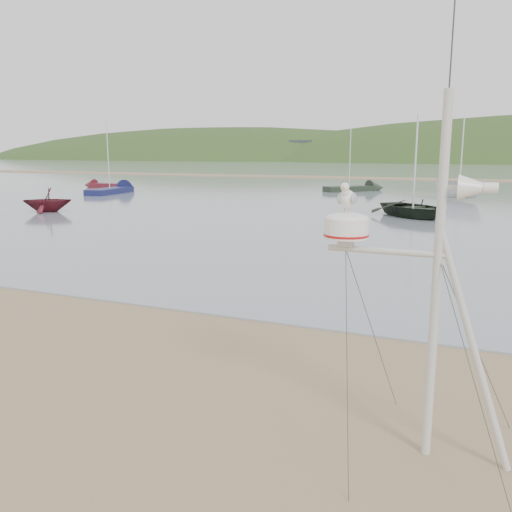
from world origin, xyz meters
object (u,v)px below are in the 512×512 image
at_px(boat_red, 46,189).
at_px(dinghy_red_far, 99,185).
at_px(mast_rig, 426,356).
at_px(boat_dark, 415,174).
at_px(sailboat_blue_near, 121,189).
at_px(boat_white, 461,171).
at_px(sailboat_dark_mid, 363,188).

bearing_deg(boat_red, dinghy_red_far, 178.18).
xyz_separation_m(mast_rig, boat_dark, (-3.39, 25.61, 1.21)).
bearing_deg(sailboat_blue_near, boat_white, 7.17).
relative_size(mast_rig, sailboat_dark_mid, 0.84).
xyz_separation_m(boat_dark, dinghy_red_far, (-33.38, 13.44, -2.23)).
relative_size(boat_dark, dinghy_red_far, 0.92).
bearing_deg(boat_white, boat_red, 165.00).
bearing_deg(mast_rig, boat_red, 141.95).
bearing_deg(sailboat_blue_near, boat_dark, -18.67).
bearing_deg(boat_white, dinghy_red_far, 124.57).
xyz_separation_m(mast_rig, boat_white, (-1.56, 38.58, 0.96)).
distance_m(boat_dark, boat_red, 22.28).
bearing_deg(boat_dark, sailboat_dark_mid, 67.39).
relative_size(boat_red, dinghy_red_far, 0.53).
distance_m(boat_dark, boat_white, 13.10).
height_order(boat_white, sailboat_blue_near, sailboat_blue_near).
bearing_deg(sailboat_dark_mid, dinghy_red_far, -166.09).
height_order(mast_rig, boat_red, mast_rig).
bearing_deg(mast_rig, boat_dark, 97.53).
bearing_deg(boat_dark, sailboat_blue_near, 118.97).
xyz_separation_m(boat_white, sailboat_blue_near, (-29.31, -3.69, -1.97)).
bearing_deg(boat_dark, dinghy_red_far, 115.71).
distance_m(boat_white, sailboat_dark_mid, 11.53).
bearing_deg(boat_white, boat_dark, -152.69).
xyz_separation_m(mast_rig, boat_red, (-24.74, 19.36, 0.16)).
distance_m(mast_rig, dinghy_red_far, 53.64).
relative_size(boat_red, sailboat_dark_mid, 0.44).
bearing_deg(boat_red, boat_dark, 73.10).
height_order(boat_white, dinghy_red_far, boat_white).
distance_m(mast_rig, boat_white, 38.63).
distance_m(boat_white, sailboat_blue_near, 29.61).
height_order(boat_dark, sailboat_blue_near, sailboat_blue_near).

